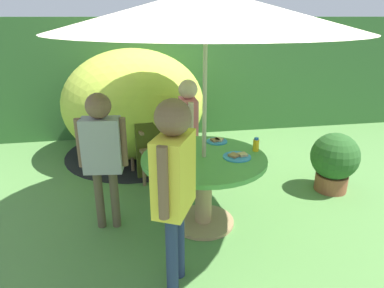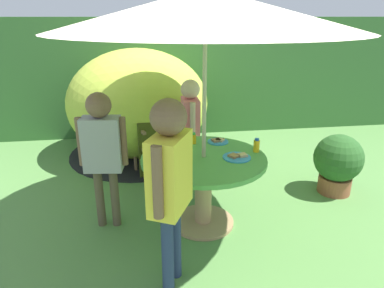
{
  "view_description": "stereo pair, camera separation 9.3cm",
  "coord_description": "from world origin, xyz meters",
  "px_view_note": "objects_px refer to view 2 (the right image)",
  "views": [
    {
      "loc": [
        -0.6,
        -2.77,
        1.86
      ],
      "look_at": [
        -0.09,
        0.1,
        0.78
      ],
      "focal_mm": 32.23,
      "sensor_mm": 36.0,
      "label": 1
    },
    {
      "loc": [
        -0.51,
        -2.79,
        1.86
      ],
      "look_at": [
        -0.09,
        0.1,
        0.78
      ],
      "focal_mm": 32.23,
      "sensor_mm": 36.0,
      "label": 2
    }
  ],
  "objects_px": {
    "garden_table": "(203,175)",
    "child_in_pink_shirt": "(191,119)",
    "juice_bottle_far_right": "(190,156)",
    "child_in_grey_shirt": "(102,144)",
    "juice_bottle_center_back": "(194,139)",
    "plate_near_left": "(218,141)",
    "plate_center_front": "(237,157)",
    "juice_bottle_far_left": "(168,154)",
    "wooden_chair": "(155,130)",
    "child_in_yellow_shirt": "(170,174)",
    "cup_near": "(185,152)",
    "snack_bowl": "(156,149)",
    "potted_plant": "(338,162)",
    "plate_near_right": "(173,170)",
    "juice_bottle_mid_left": "(257,146)",
    "dome_tent": "(138,103)",
    "patio_umbrella": "(206,10)"
  },
  "relations": [
    {
      "from": "garden_table",
      "to": "child_in_pink_shirt",
      "type": "height_order",
      "value": "child_in_pink_shirt"
    },
    {
      "from": "garden_table",
      "to": "juice_bottle_far_right",
      "type": "distance_m",
      "value": 0.28
    },
    {
      "from": "child_in_grey_shirt",
      "to": "juice_bottle_far_right",
      "type": "xyz_separation_m",
      "value": [
        0.75,
        -0.18,
        -0.08
      ]
    },
    {
      "from": "juice_bottle_center_back",
      "to": "plate_near_left",
      "type": "bearing_deg",
      "value": 0.35
    },
    {
      "from": "plate_center_front",
      "to": "juice_bottle_far_left",
      "type": "distance_m",
      "value": 0.61
    },
    {
      "from": "wooden_chair",
      "to": "child_in_yellow_shirt",
      "type": "height_order",
      "value": "child_in_yellow_shirt"
    },
    {
      "from": "garden_table",
      "to": "child_in_grey_shirt",
      "type": "xyz_separation_m",
      "value": [
        -0.88,
        0.1,
        0.31
      ]
    },
    {
      "from": "child_in_pink_shirt",
      "to": "cup_near",
      "type": "bearing_deg",
      "value": -11.16
    },
    {
      "from": "garden_table",
      "to": "juice_bottle_center_back",
      "type": "distance_m",
      "value": 0.42
    },
    {
      "from": "juice_bottle_far_left",
      "to": "juice_bottle_center_back",
      "type": "xyz_separation_m",
      "value": [
        0.28,
        0.39,
        -0.01
      ]
    },
    {
      "from": "juice_bottle_far_left",
      "to": "snack_bowl",
      "type": "bearing_deg",
      "value": 114.42
    },
    {
      "from": "cup_near",
      "to": "garden_table",
      "type": "bearing_deg",
      "value": -22.32
    },
    {
      "from": "garden_table",
      "to": "juice_bottle_center_back",
      "type": "relative_size",
      "value": 10.1
    },
    {
      "from": "garden_table",
      "to": "juice_bottle_center_back",
      "type": "bearing_deg",
      "value": 96.35
    },
    {
      "from": "wooden_chair",
      "to": "potted_plant",
      "type": "xyz_separation_m",
      "value": [
        1.95,
        -0.85,
        -0.18
      ]
    },
    {
      "from": "plate_near_right",
      "to": "juice_bottle_center_back",
      "type": "bearing_deg",
      "value": 67.26
    },
    {
      "from": "potted_plant",
      "to": "juice_bottle_far_left",
      "type": "bearing_deg",
      "value": -166.76
    },
    {
      "from": "plate_near_right",
      "to": "snack_bowl",
      "type": "bearing_deg",
      "value": 104.61
    },
    {
      "from": "plate_near_left",
      "to": "garden_table",
      "type": "bearing_deg",
      "value": -120.35
    },
    {
      "from": "child_in_yellow_shirt",
      "to": "snack_bowl",
      "type": "distance_m",
      "value": 0.91
    },
    {
      "from": "juice_bottle_center_back",
      "to": "juice_bottle_mid_left",
      "type": "bearing_deg",
      "value": -28.9
    },
    {
      "from": "child_in_pink_shirt",
      "to": "plate_center_front",
      "type": "height_order",
      "value": "child_in_pink_shirt"
    },
    {
      "from": "snack_bowl",
      "to": "plate_near_left",
      "type": "height_order",
      "value": "snack_bowl"
    },
    {
      "from": "juice_bottle_far_left",
      "to": "juice_bottle_center_back",
      "type": "distance_m",
      "value": 0.48
    },
    {
      "from": "dome_tent",
      "to": "juice_bottle_far_right",
      "type": "xyz_separation_m",
      "value": [
        0.45,
        -2.02,
        0.01
      ]
    },
    {
      "from": "plate_near_right",
      "to": "child_in_pink_shirt",
      "type": "bearing_deg",
      "value": 75.01
    },
    {
      "from": "snack_bowl",
      "to": "juice_bottle_far_left",
      "type": "bearing_deg",
      "value": -65.58
    },
    {
      "from": "child_in_yellow_shirt",
      "to": "cup_near",
      "type": "bearing_deg",
      "value": 11.83
    },
    {
      "from": "garden_table",
      "to": "plate_center_front",
      "type": "distance_m",
      "value": 0.35
    },
    {
      "from": "wooden_chair",
      "to": "juice_bottle_far_left",
      "type": "bearing_deg",
      "value": -104.31
    },
    {
      "from": "plate_center_front",
      "to": "juice_bottle_center_back",
      "type": "bearing_deg",
      "value": 127.86
    },
    {
      "from": "plate_center_front",
      "to": "plate_near_right",
      "type": "bearing_deg",
      "value": -160.82
    },
    {
      "from": "wooden_chair",
      "to": "child_in_yellow_shirt",
      "type": "relative_size",
      "value": 0.73
    },
    {
      "from": "patio_umbrella",
      "to": "child_in_pink_shirt",
      "type": "relative_size",
      "value": 2.0
    },
    {
      "from": "garden_table",
      "to": "plate_near_left",
      "type": "relative_size",
      "value": 5.42
    },
    {
      "from": "plate_near_right",
      "to": "juice_bottle_far_left",
      "type": "relative_size",
      "value": 1.48
    },
    {
      "from": "juice_bottle_far_right",
      "to": "juice_bottle_mid_left",
      "type": "xyz_separation_m",
      "value": [
        0.64,
        0.13,
        0.01
      ]
    },
    {
      "from": "patio_umbrella",
      "to": "juice_bottle_far_right",
      "type": "distance_m",
      "value": 1.18
    },
    {
      "from": "dome_tent",
      "to": "child_in_grey_shirt",
      "type": "relative_size",
      "value": 1.93
    },
    {
      "from": "plate_near_left",
      "to": "juice_bottle_mid_left",
      "type": "distance_m",
      "value": 0.42
    },
    {
      "from": "child_in_pink_shirt",
      "to": "plate_near_right",
      "type": "bearing_deg",
      "value": -14.78
    },
    {
      "from": "patio_umbrella",
      "to": "juice_bottle_far_right",
      "type": "relative_size",
      "value": 23.64
    },
    {
      "from": "garden_table",
      "to": "plate_near_left",
      "type": "distance_m",
      "value": 0.45
    },
    {
      "from": "child_in_grey_shirt",
      "to": "dome_tent",
      "type": "bearing_deg",
      "value": 87.43
    },
    {
      "from": "juice_bottle_far_left",
      "to": "juice_bottle_center_back",
      "type": "height_order",
      "value": "juice_bottle_far_left"
    },
    {
      "from": "plate_near_left",
      "to": "juice_bottle_far_left",
      "type": "bearing_deg",
      "value": -143.48
    },
    {
      "from": "child_in_grey_shirt",
      "to": "plate_near_left",
      "type": "bearing_deg",
      "value": 19.57
    },
    {
      "from": "child_in_grey_shirt",
      "to": "juice_bottle_mid_left",
      "type": "height_order",
      "value": "child_in_grey_shirt"
    },
    {
      "from": "plate_near_right",
      "to": "cup_near",
      "type": "xyz_separation_m",
      "value": [
        0.14,
        0.34,
        0.02
      ]
    },
    {
      "from": "cup_near",
      "to": "plate_near_right",
      "type": "bearing_deg",
      "value": -113.05
    }
  ]
}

